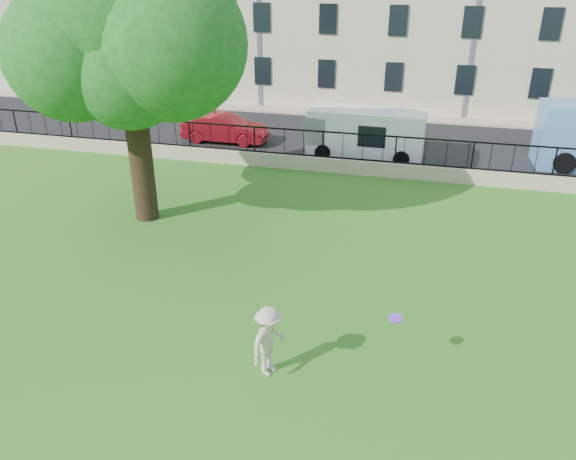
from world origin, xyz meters
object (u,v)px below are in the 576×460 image
(tree, at_px, (122,17))
(white_van, at_px, (366,134))
(red_sedan, at_px, (225,129))
(frisbee, at_px, (395,318))
(man, at_px, (269,341))

(tree, xyz_separation_m, white_van, (6.52, 8.65, -5.45))
(tree, xyz_separation_m, red_sedan, (-0.43, 9.22, -5.84))
(frisbee, height_order, red_sedan, red_sedan)
(red_sedan, height_order, white_van, white_van)
(tree, bearing_deg, frisbee, -33.96)
(tree, bearing_deg, white_van, 53.02)
(red_sedan, bearing_deg, tree, -177.14)
(tree, height_order, frisbee, tree)
(man, xyz_separation_m, red_sedan, (-6.95, 16.08, -0.12))
(red_sedan, bearing_deg, man, -156.46)
(tree, xyz_separation_m, man, (6.51, -6.86, -5.71))
(man, relative_size, frisbee, 6.00)
(frisbee, xyz_separation_m, white_van, (-2.52, 14.73, -0.23))
(tree, xyz_separation_m, frisbee, (9.03, -6.08, -5.22))
(tree, relative_size, red_sedan, 2.36)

